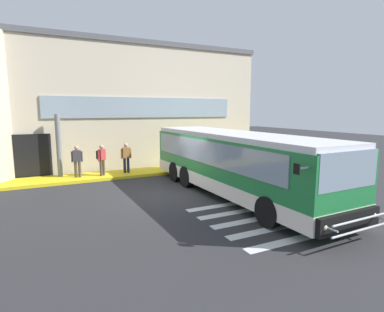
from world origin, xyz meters
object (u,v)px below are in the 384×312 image
passenger_by_doorway (101,158)px  passenger_at_curb_edge (126,156)px  bus_main_foreground (234,165)px  passenger_near_column (77,160)px  entry_support_column (59,145)px

passenger_by_doorway → passenger_at_curb_edge: same height
bus_main_foreground → passenger_at_curb_edge: bearing=117.4°
passenger_near_column → passenger_by_doorway: (1.22, -0.13, 0.03)m
bus_main_foreground → passenger_near_column: 8.31m
entry_support_column → bus_main_foreground: 9.40m
passenger_at_curb_edge → entry_support_column: bearing=168.7°
entry_support_column → passenger_at_curb_edge: 3.53m
entry_support_column → passenger_by_doorway: entry_support_column is taller
passenger_near_column → entry_support_column: bearing=137.5°
bus_main_foreground → passenger_by_doorway: (-4.52, 5.88, -0.22)m
passenger_near_column → passenger_at_curb_edge: 2.59m
entry_support_column → bus_main_foreground: size_ratio=0.29×
passenger_near_column → passenger_at_curb_edge: bearing=1.3°
bus_main_foreground → passenger_near_column: size_ratio=6.76×
passenger_near_column → passenger_at_curb_edge: same height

